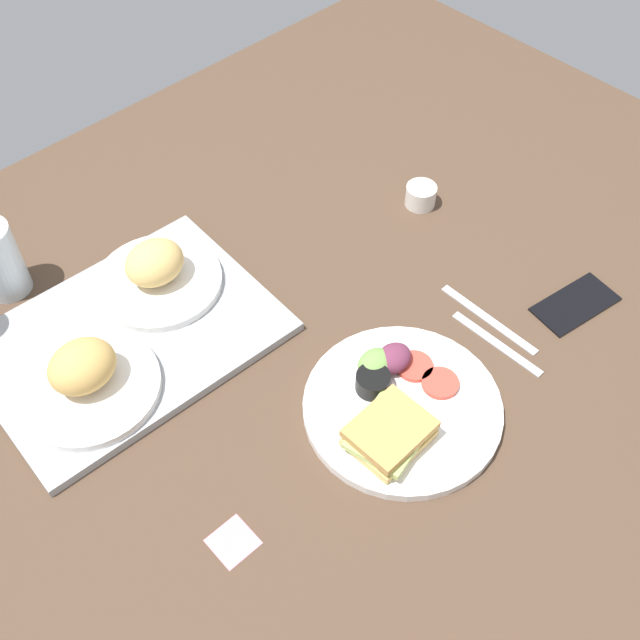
{
  "coord_description": "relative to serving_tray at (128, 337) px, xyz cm",
  "views": [
    {
      "loc": [
        -50.29,
        -51.62,
        96.82
      ],
      "look_at": [
        2.0,
        3.0,
        4.0
      ],
      "focal_mm": 43.22,
      "sensor_mm": 36.0,
      "label": 1
    }
  ],
  "objects": [
    {
      "name": "ground_plane",
      "position": [
        20.62,
        -23.37,
        -2.3
      ],
      "size": [
        190.0,
        150.0,
        3.0
      ],
      "primitive_type": "cube",
      "color": "#4C3828"
    },
    {
      "name": "serving_tray",
      "position": [
        0.0,
        0.0,
        0.0
      ],
      "size": [
        46.65,
        35.29,
        1.6
      ],
      "primitive_type": "cube",
      "rotation": [
        0.0,
        0.0,
        -0.05
      ],
      "color": "#9EA0A3",
      "rests_on": "ground_plane"
    },
    {
      "name": "bread_plate_near",
      "position": [
        -9.79,
        -4.63,
        3.57
      ],
      "size": [
        21.25,
        21.25,
        8.34
      ],
      "color": "white",
      "rests_on": "serving_tray"
    },
    {
      "name": "bread_plate_far",
      "position": [
        10.11,
        5.19,
        3.48
      ],
      "size": [
        20.91,
        20.91,
        8.16
      ],
      "color": "white",
      "rests_on": "serving_tray"
    },
    {
      "name": "plate_with_salad",
      "position": [
        21.04,
        -38.49,
        0.87
      ],
      "size": [
        29.4,
        29.4,
        5.4
      ],
      "color": "white",
      "rests_on": "ground_plane"
    },
    {
      "name": "espresso_cup",
      "position": [
        57.45,
        -10.71,
        1.2
      ],
      "size": [
        5.6,
        5.6,
        4.0
      ],
      "primitive_type": "cylinder",
      "color": "silver",
      "rests_on": "ground_plane"
    },
    {
      "name": "fork",
      "position": [
        41.69,
        -40.9,
        -0.55
      ],
      "size": [
        1.61,
        17.02,
        0.5
      ],
      "primitive_type": "cube",
      "rotation": [
        0.0,
        0.0,
        1.58
      ],
      "color": "#B7B7BC",
      "rests_on": "ground_plane"
    },
    {
      "name": "knife",
      "position": [
        44.69,
        -36.9,
        -0.55
      ],
      "size": [
        1.57,
        19.01,
        0.5
      ],
      "primitive_type": "cube",
      "rotation": [
        0.0,
        0.0,
        1.56
      ],
      "color": "#B7B7BC",
      "rests_on": "ground_plane"
    },
    {
      "name": "cell_phone",
      "position": [
        57.51,
        -44.81,
        -0.4
      ],
      "size": [
        15.39,
        9.48,
        0.8
      ],
      "primitive_type": "cube",
      "rotation": [
        0.0,
        0.0,
        -0.17
      ],
      "color": "black",
      "rests_on": "ground_plane"
    },
    {
      "name": "sticky_note",
      "position": [
        -9.42,
        -37.3,
        -0.74
      ],
      "size": [
        5.71,
        5.71,
        0.12
      ],
      "primitive_type": "cube",
      "rotation": [
        0.0,
        0.0,
        -0.02
      ],
      "color": "pink",
      "rests_on": "ground_plane"
    }
  ]
}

